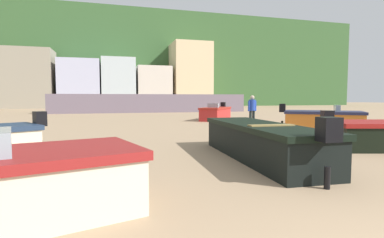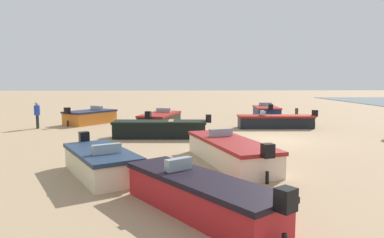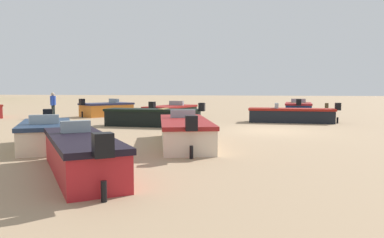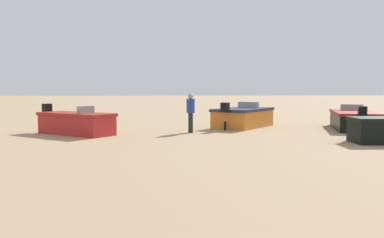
# 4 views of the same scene
# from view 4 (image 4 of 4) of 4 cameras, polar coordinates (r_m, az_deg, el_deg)

# --- Properties ---
(boat_black_3) EXTENTS (4.44, 2.76, 1.12)m
(boat_black_3) POSITION_cam_4_polar(r_m,az_deg,el_deg) (20.22, 20.97, -0.11)
(boat_black_3) COLOR black
(boat_black_3) RESTS_ON ground
(boat_red_7) EXTENTS (3.04, 3.43, 1.18)m
(boat_red_7) POSITION_cam_4_polar(r_m,az_deg,el_deg) (17.41, -15.37, -0.54)
(boat_red_7) COLOR red
(boat_red_7) RESTS_ON ground
(boat_orange_8) EXTENTS (3.73, 3.40, 1.21)m
(boat_orange_8) POSITION_cam_4_polar(r_m,az_deg,el_deg) (19.94, 6.90, 0.22)
(boat_orange_8) COLOR orange
(boat_orange_8) RESTS_ON ground
(beach_walker_distant) EXTENTS (0.54, 0.40, 1.62)m
(beach_walker_distant) POSITION_cam_4_polar(r_m,az_deg,el_deg) (17.37, -0.19, 1.28)
(beach_walker_distant) COLOR #1E2727
(beach_walker_distant) RESTS_ON ground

